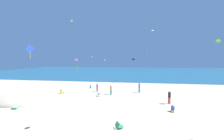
{
  "coord_description": "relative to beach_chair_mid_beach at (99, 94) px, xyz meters",
  "views": [
    {
      "loc": [
        2.8,
        -12.09,
        5.76
      ],
      "look_at": [
        0.0,
        7.4,
        4.19
      ],
      "focal_mm": 22.18,
      "sensor_mm": 36.0,
      "label": 1
    }
  ],
  "objects": [
    {
      "name": "kite_purple",
      "position": [
        0.68,
        -10.05,
        5.45
      ],
      "size": [
        0.32,
        0.41,
        1.18
      ],
      "rotation": [
        0.0,
        0.0,
        4.68
      ],
      "color": "purple"
    },
    {
      "name": "ground_plane",
      "position": [
        2.26,
        1.42,
        -0.25
      ],
      "size": [
        120.0,
        120.0,
        0.0
      ],
      "primitive_type": "plane",
      "color": "beige"
    },
    {
      "name": "kite_lime",
      "position": [
        16.08,
        -0.83,
        7.79
      ],
      "size": [
        0.63,
        0.16,
        1.36
      ],
      "rotation": [
        0.0,
        0.0,
        2.83
      ],
      "color": "#99DB33"
    },
    {
      "name": "kite_orange",
      "position": [
        -4.19,
        10.65,
        6.05
      ],
      "size": [
        0.46,
        0.43,
        1.03
      ],
      "rotation": [
        0.0,
        0.0,
        2.65
      ],
      "color": "orange"
    },
    {
      "name": "kite_black",
      "position": [
        5.41,
        13.77,
        5.5
      ],
      "size": [
        1.02,
        0.98,
        1.86
      ],
      "rotation": [
        0.0,
        0.0,
        2.51
      ],
      "color": "black"
    },
    {
      "name": "kite_teal",
      "position": [
        8.01,
        11.79,
        6.52
      ],
      "size": [
        0.86,
        0.83,
        1.81
      ],
      "rotation": [
        0.0,
        0.0,
        2.52
      ],
      "color": "#1EADAD"
    },
    {
      "name": "kite_yellow",
      "position": [
        -10.31,
        13.79,
        15.37
      ],
      "size": [
        0.67,
        0.82,
        1.62
      ],
      "rotation": [
        0.0,
        0.0,
        2.82
      ],
      "color": "yellow"
    },
    {
      "name": "ocean_water",
      "position": [
        2.26,
        42.87,
        -0.22
      ],
      "size": [
        120.0,
        60.0,
        0.05
      ],
      "primitive_type": "cube",
      "color": "#236084",
      "rests_on": "ground_plane"
    },
    {
      "name": "person_2",
      "position": [
        -6.51,
        0.63,
        0.05
      ],
      "size": [
        0.68,
        0.71,
        0.81
      ],
      "rotation": [
        0.0,
        0.0,
        0.84
      ],
      "color": "yellow",
      "rests_on": "ground_plane"
    },
    {
      "name": "person_1",
      "position": [
        6.39,
        3.3,
        0.73
      ],
      "size": [
        0.46,
        0.46,
        1.69
      ],
      "rotation": [
        0.0,
        0.0,
        1.03
      ],
      "color": "#19ADB2",
      "rests_on": "ground_plane"
    },
    {
      "name": "cooler_box",
      "position": [
        -8.23,
        -6.93,
        -0.12
      ],
      "size": [
        0.62,
        0.46,
        0.26
      ],
      "rotation": [
        0.0,
        0.0,
        3.32
      ],
      "color": "#339956",
      "rests_on": "ground_plane"
    },
    {
      "name": "kite_blue",
      "position": [
        -5.59,
        -7.38,
        6.57
      ],
      "size": [
        0.74,
        0.64,
        1.55
      ],
      "rotation": [
        0.0,
        0.0,
        0.65
      ],
      "color": "blue"
    },
    {
      "name": "beach_chair_far_left",
      "position": [
        4.04,
        -9.6,
        -0.0
      ],
      "size": [
        0.82,
        0.82,
        0.55
      ],
      "rotation": [
        0.0,
        0.0,
        0.53
      ],
      "color": "#2D9956",
      "rests_on": "ground_plane"
    },
    {
      "name": "kite_pink",
      "position": [
        -0.6,
        8.04,
        5.29
      ],
      "size": [
        0.57,
        0.6,
        1.47
      ],
      "rotation": [
        0.0,
        0.0,
        4.11
      ],
      "color": "pink"
    },
    {
      "name": "person_4",
      "position": [
        9.87,
        -2.43,
        0.74
      ],
      "size": [
        0.43,
        0.43,
        1.71
      ],
      "rotation": [
        0.0,
        0.0,
        5.03
      ],
      "color": "red",
      "rests_on": "ground_plane"
    },
    {
      "name": "person_5",
      "position": [
        1.76,
        1.05,
        0.67
      ],
      "size": [
        0.32,
        0.32,
        1.6
      ],
      "rotation": [
        0.0,
        0.0,
        1.55
      ],
      "color": "#19ADB2",
      "rests_on": "ground_plane"
    },
    {
      "name": "dune_mound",
      "position": [
        -10.03,
        -4.06,
        -0.25
      ],
      "size": [
        7.85,
        5.5,
        2.0
      ],
      "primitive_type": "ellipsoid",
      "color": "beige",
      "rests_on": "ground_plane"
    },
    {
      "name": "beach_chair_mid_beach",
      "position": [
        0.0,
        0.0,
        0.0
      ],
      "size": [
        0.54,
        0.63,
        0.58
      ],
      "rotation": [
        0.0,
        0.0,
        4.71
      ],
      "color": "white",
      "rests_on": "ground_plane"
    },
    {
      "name": "kite_green",
      "position": [
        11.42,
        18.03,
        14.59
      ],
      "size": [
        0.88,
        0.79,
        1.29
      ],
      "rotation": [
        0.0,
        0.0,
        5.89
      ],
      "color": "green"
    },
    {
      "name": "kite_white",
      "position": [
        9.71,
        13.22,
        12.21
      ],
      "size": [
        0.88,
        0.81,
        1.42
      ],
      "rotation": [
        0.0,
        0.0,
        5.79
      ],
      "color": "white"
    },
    {
      "name": "person_6",
      "position": [
        9.56,
        -5.1,
        0.04
      ],
      "size": [
        0.52,
        0.69,
        0.78
      ],
      "rotation": [
        0.0,
        0.0,
        4.37
      ],
      "color": "blue",
      "rests_on": "ground_plane"
    },
    {
      "name": "person_0",
      "position": [
        -0.97,
        2.86,
        0.58
      ],
      "size": [
        0.4,
        0.4,
        1.44
      ],
      "rotation": [
        0.0,
        0.0,
        2.28
      ],
      "color": "red",
      "rests_on": "ground_plane"
    },
    {
      "name": "person_3",
      "position": [
        -2.95,
        5.42,
        0.01
      ],
      "size": [
        0.47,
        0.62,
        0.7
      ],
      "rotation": [
        0.0,
        0.0,
        1.93
      ],
      "color": "#19ADB2",
      "rests_on": "ground_plane"
    }
  ]
}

